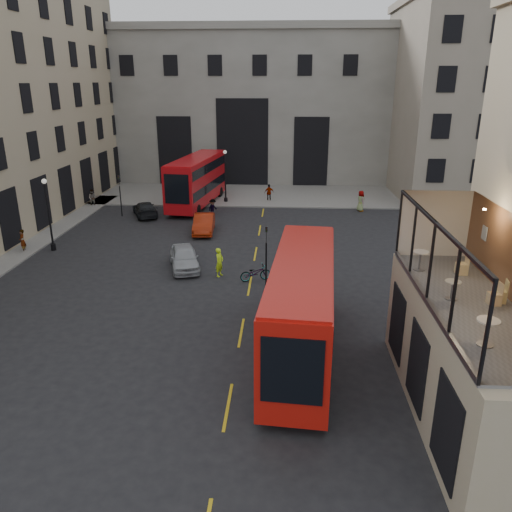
# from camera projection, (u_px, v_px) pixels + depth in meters

# --- Properties ---
(ground) EXTENTS (140.00, 140.00, 0.00)m
(ground) POSITION_uv_depth(u_px,v_px,m) (280.00, 408.00, 19.10)
(ground) COLOR black
(ground) RESTS_ON ground
(host_frontage) EXTENTS (3.00, 11.00, 4.50)m
(host_frontage) POSITION_uv_depth(u_px,v_px,m) (461.00, 363.00, 18.00)
(host_frontage) COLOR tan
(host_frontage) RESTS_ON ground
(cafe_floor) EXTENTS (3.00, 10.00, 0.10)m
(cafe_floor) POSITION_uv_depth(u_px,v_px,m) (470.00, 305.00, 17.24)
(cafe_floor) COLOR slate
(cafe_floor) RESTS_ON host_frontage
(gateway) EXTENTS (35.00, 10.60, 18.00)m
(gateway) POSITION_uv_depth(u_px,v_px,m) (245.00, 102.00, 61.45)
(gateway) COLOR gray
(gateway) RESTS_ON ground
(building_right) EXTENTS (16.60, 18.60, 20.00)m
(building_right) POSITION_uv_depth(u_px,v_px,m) (477.00, 96.00, 52.20)
(building_right) COLOR gray
(building_right) RESTS_ON ground
(pavement_far) EXTENTS (40.00, 12.00, 0.12)m
(pavement_far) POSITION_uv_depth(u_px,v_px,m) (230.00, 194.00, 55.19)
(pavement_far) COLOR slate
(pavement_far) RESTS_ON ground
(traffic_light_near) EXTENTS (0.16, 0.20, 3.80)m
(traffic_light_near) POSITION_uv_depth(u_px,v_px,m) (266.00, 249.00, 29.65)
(traffic_light_near) COLOR black
(traffic_light_near) RESTS_ON ground
(traffic_light_far) EXTENTS (0.16, 0.20, 3.80)m
(traffic_light_far) POSITION_uv_depth(u_px,v_px,m) (120.00, 190.00, 45.48)
(traffic_light_far) COLOR black
(traffic_light_far) RESTS_ON ground
(street_lamp_a) EXTENTS (0.36, 0.36, 5.33)m
(street_lamp_a) POSITION_uv_depth(u_px,v_px,m) (49.00, 219.00, 36.19)
(street_lamp_a) COLOR black
(street_lamp_a) RESTS_ON ground
(street_lamp_b) EXTENTS (0.36, 0.36, 5.33)m
(street_lamp_b) POSITION_uv_depth(u_px,v_px,m) (225.00, 179.00, 50.65)
(street_lamp_b) COLOR black
(street_lamp_b) RESTS_ON ground
(bus_near) EXTENTS (3.57, 11.58, 4.55)m
(bus_near) POSITION_uv_depth(u_px,v_px,m) (302.00, 304.00, 22.02)
(bus_near) COLOR #B9140C
(bus_near) RESTS_ON ground
(bus_far) EXTENTS (4.34, 12.31, 4.81)m
(bus_far) POSITION_uv_depth(u_px,v_px,m) (197.00, 178.00, 49.53)
(bus_far) COLOR red
(bus_far) RESTS_ON ground
(car_a) EXTENTS (2.91, 4.73, 1.50)m
(car_a) POSITION_uv_depth(u_px,v_px,m) (184.00, 258.00, 33.16)
(car_a) COLOR #A9ADB2
(car_a) RESTS_ON ground
(car_b) EXTENTS (1.92, 4.64, 1.50)m
(car_b) POSITION_uv_depth(u_px,v_px,m) (204.00, 224.00, 41.09)
(car_b) COLOR #9B2109
(car_b) RESTS_ON ground
(car_c) EXTENTS (3.53, 4.92, 1.32)m
(car_c) POSITION_uv_depth(u_px,v_px,m) (145.00, 209.00, 46.08)
(car_c) COLOR black
(car_c) RESTS_ON ground
(bicycle) EXTENTS (2.08, 1.35, 1.03)m
(bicycle) POSITION_uv_depth(u_px,v_px,m) (255.00, 273.00, 31.18)
(bicycle) COLOR gray
(bicycle) RESTS_ON ground
(cyclist) EXTENTS (0.68, 0.80, 1.88)m
(cyclist) POSITION_uv_depth(u_px,v_px,m) (219.00, 262.00, 31.77)
(cyclist) COLOR #D2FF1A
(cyclist) RESTS_ON ground
(pedestrian_a) EXTENTS (0.91, 0.74, 1.74)m
(pedestrian_a) POSITION_uv_depth(u_px,v_px,m) (93.00, 198.00, 49.49)
(pedestrian_a) COLOR gray
(pedestrian_a) RESTS_ON ground
(pedestrian_b) EXTENTS (1.10, 1.26, 1.69)m
(pedestrian_b) POSITION_uv_depth(u_px,v_px,m) (213.00, 208.00, 45.68)
(pedestrian_b) COLOR gray
(pedestrian_b) RESTS_ON ground
(pedestrian_c) EXTENTS (1.10, 0.63, 1.77)m
(pedestrian_c) POSITION_uv_depth(u_px,v_px,m) (269.00, 193.00, 51.78)
(pedestrian_c) COLOR gray
(pedestrian_c) RESTS_ON ground
(pedestrian_d) EXTENTS (0.93, 1.13, 1.98)m
(pedestrian_d) POSITION_uv_depth(u_px,v_px,m) (361.00, 201.00, 47.76)
(pedestrian_d) COLOR gray
(pedestrian_d) RESTS_ON ground
(pedestrian_e) EXTENTS (0.55, 0.70, 1.70)m
(pedestrian_e) POSITION_uv_depth(u_px,v_px,m) (22.00, 241.00, 36.31)
(pedestrian_e) COLOR gray
(pedestrian_e) RESTS_ON ground
(cafe_table_near) EXTENTS (0.65, 0.65, 0.81)m
(cafe_table_near) POSITION_uv_depth(u_px,v_px,m) (487.00, 328.00, 14.33)
(cafe_table_near) COLOR white
(cafe_table_near) RESTS_ON cafe_floor
(cafe_table_mid) EXTENTS (0.55, 0.55, 0.69)m
(cafe_table_mid) POSITION_uv_depth(u_px,v_px,m) (452.00, 287.00, 17.40)
(cafe_table_mid) COLOR beige
(cafe_table_mid) RESTS_ON cafe_floor
(cafe_table_far) EXTENTS (0.63, 0.63, 0.79)m
(cafe_table_far) POSITION_uv_depth(u_px,v_px,m) (420.00, 258.00, 20.11)
(cafe_table_far) COLOR silver
(cafe_table_far) RESTS_ON cafe_floor
(cafe_chair_b) EXTENTS (0.42, 0.42, 0.79)m
(cafe_chair_b) POSITION_uv_depth(u_px,v_px,m) (495.00, 298.00, 17.06)
(cafe_chair_b) COLOR tan
(cafe_chair_b) RESTS_ON cafe_floor
(cafe_chair_c) EXTENTS (0.47, 0.47, 0.82)m
(cafe_chair_c) POSITION_uv_depth(u_px,v_px,m) (500.00, 295.00, 17.26)
(cafe_chair_c) COLOR #D0BA78
(cafe_chair_c) RESTS_ON cafe_floor
(cafe_chair_d) EXTENTS (0.43, 0.43, 0.84)m
(cafe_chair_d) POSITION_uv_depth(u_px,v_px,m) (462.00, 268.00, 19.75)
(cafe_chair_d) COLOR #D7B97C
(cafe_chair_d) RESTS_ON cafe_floor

